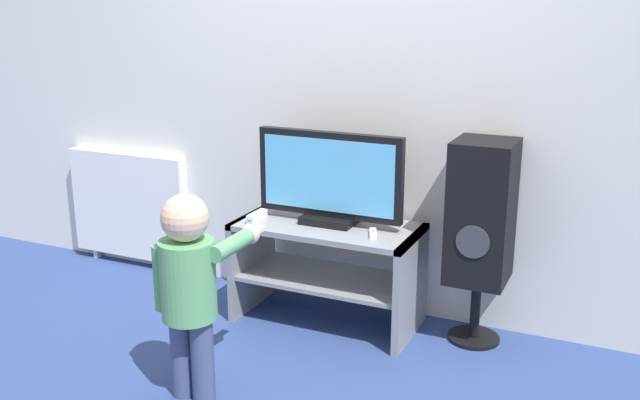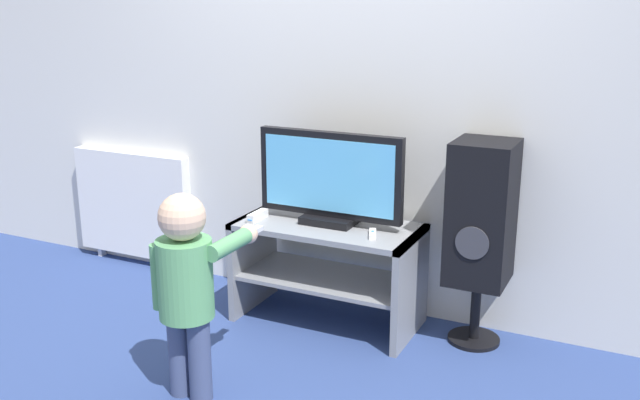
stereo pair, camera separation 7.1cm
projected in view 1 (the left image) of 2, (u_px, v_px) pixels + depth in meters
The scene contains 9 objects.
ground_plane at pixel (308, 339), 3.72m from camera, with size 16.00×16.00×0.00m, color navy.
wall_back at pixel (352, 77), 3.86m from camera, with size 10.00×0.06×2.60m.
tv_stand at pixel (328, 259), 3.83m from camera, with size 0.98×0.49×0.56m.
television at pixel (330, 179), 3.73m from camera, with size 0.80×0.20×0.49m.
game_console at pixel (257, 216), 3.83m from camera, with size 0.04×0.16×0.05m.
remote_primary at pixel (373, 233), 3.59m from camera, with size 0.08×0.13×0.03m.
child at pixel (190, 281), 3.04m from camera, with size 0.36×0.52×0.94m.
speaker_tower at pixel (481, 216), 3.53m from camera, with size 0.30×0.33×1.05m.
radiator at pixel (129, 205), 4.66m from camera, with size 0.87×0.08×0.76m.
Camera 1 is at (1.47, -3.04, 1.71)m, focal length 40.00 mm.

